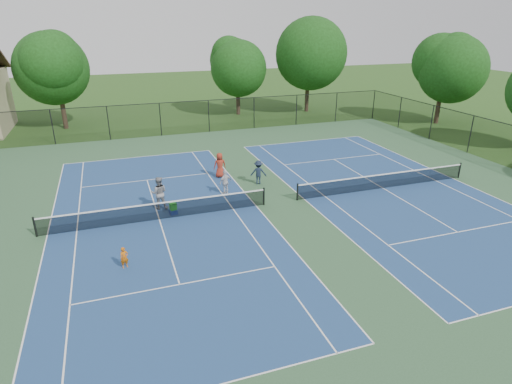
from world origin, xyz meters
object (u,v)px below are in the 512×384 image
object	(u,v)px
tree_back_c	(238,64)
child_player	(124,258)
tree_back_d	(309,50)
bystander_c	(220,165)
instructor	(159,193)
ball_hopper	(173,206)
bystander_b	(258,172)
tree_back_a	(56,65)
tree_side_e	(445,65)
bystander_a	(225,182)
ball_crate	(174,212)

from	to	relation	value
tree_back_c	child_player	xyz separation A→B (m)	(-13.99, -29.34, -5.00)
tree_back_c	tree_back_d	bearing A→B (deg)	-7.13
tree_back_d	bystander_c	distance (m)	24.76
instructor	ball_hopper	size ratio (longest dim) A/B	4.77
tree_back_d	bystander_b	size ratio (longest dim) A/B	6.57
tree_back_a	tree_back_d	world-z (taller)	tree_back_d
tree_back_d	child_player	distance (m)	36.42
tree_side_e	ball_hopper	xyz separation A→B (m)	(-29.16, -13.56, -5.34)
tree_back_c	bystander_b	bearing A→B (deg)	-103.50
bystander_b	child_player	bearing A→B (deg)	63.60
bystander_c	ball_hopper	bearing A→B (deg)	53.03
instructor	ball_hopper	xyz separation A→B (m)	(0.58, -1.03, -0.47)
tree_side_e	bystander_a	world-z (taller)	tree_side_e
tree_back_d	bystander_c	size ratio (longest dim) A/B	6.13
bystander_b	ball_hopper	bearing A→B (deg)	48.45
tree_back_d	tree_side_e	bearing A→B (deg)	-45.00
child_player	bystander_a	bearing A→B (deg)	31.24
tree_side_e	instructor	world-z (taller)	tree_side_e
bystander_c	ball_crate	size ratio (longest dim) A/B	4.41
ball_crate	ball_hopper	distance (m)	0.33
tree_back_a	tree_back_d	bearing A→B (deg)	0.00
tree_side_e	child_player	size ratio (longest dim) A/B	9.17
tree_back_a	bystander_a	size ratio (longest dim) A/B	6.00
tree_back_c	tree_side_e	distance (m)	21.10
tree_back_a	instructor	xyz separation A→B (m)	(6.25, -22.52, -5.10)
tree_side_e	ball_hopper	distance (m)	32.60
tree_back_a	child_player	size ratio (longest dim) A/B	9.46
instructor	bystander_b	size ratio (longest dim) A/B	1.19
tree_back_c	bystander_a	xyz separation A→B (m)	(-7.67, -22.63, -4.72)
bystander_a	bystander_c	size ratio (longest dim) A/B	0.90
tree_back_c	bystander_c	distance (m)	21.38
tree_back_d	bystander_b	world-z (taller)	tree_back_d
bystander_a	instructor	bearing A→B (deg)	-12.23
tree_back_d	bystander_a	world-z (taller)	tree_back_d
tree_back_a	ball_crate	distance (m)	25.23
tree_back_c	bystander_c	world-z (taller)	tree_back_c
tree_side_e	tree_back_d	bearing A→B (deg)	135.00
ball_crate	ball_hopper	xyz separation A→B (m)	(0.00, 0.00, 0.33)
tree_back_a	bystander_a	xyz separation A→B (m)	(10.33, -21.63, -5.28)
tree_back_c	tree_side_e	xyz separation A→B (m)	(18.00, -11.00, 0.33)
tree_back_a	bystander_b	bearing A→B (deg)	-58.19
tree_side_e	tree_back_a	bearing A→B (deg)	164.48
tree_side_e	instructor	bearing A→B (deg)	-157.17
tree_back_a	ball_crate	bearing A→B (deg)	-73.82
child_player	tree_back_a	bearing A→B (deg)	82.57
ball_crate	bystander_c	bearing A→B (deg)	51.63
tree_side_e	ball_hopper	world-z (taller)	tree_side_e
tree_side_e	child_player	xyz separation A→B (m)	(-31.99, -18.34, -5.33)
tree_back_a	instructor	bearing A→B (deg)	-74.49
ball_hopper	bystander_c	bearing A→B (deg)	51.63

